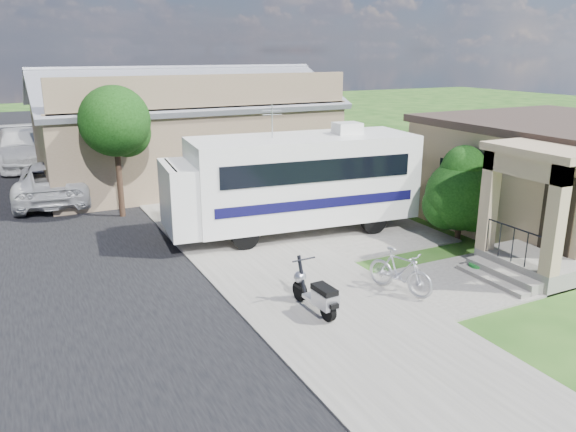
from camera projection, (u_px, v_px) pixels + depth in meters
name	position (u px, v px, depth m)	size (l,w,h in m)	color
ground	(352.00, 289.00, 13.84)	(120.00, 120.00, 0.00)	#183F11
street_slab	(7.00, 223.00, 19.17)	(9.00, 80.00, 0.02)	black
sidewalk_slab	(191.00, 200.00, 21.97)	(4.00, 80.00, 0.06)	#66625B
driveway_slab	(315.00, 230.00, 18.34)	(7.00, 6.00, 0.05)	#66625B
walk_slab	(472.00, 281.00, 14.28)	(4.00, 3.00, 0.05)	#66625B
house	(558.00, 174.00, 18.40)	(9.47, 7.80, 3.54)	tan
warehouse	(183.00, 136.00, 25.24)	(12.50, 8.40, 5.04)	#766249
street_tree_a	(118.00, 124.00, 19.08)	(2.44, 2.40, 4.58)	black
street_tree_b	(79.00, 99.00, 27.60)	(2.44, 2.40, 4.73)	black
street_tree_c	(61.00, 93.00, 35.39)	(2.44, 2.40, 4.42)	black
motorhome	(294.00, 180.00, 17.73)	(8.14, 3.29, 4.06)	white
shrub	(462.00, 191.00, 17.22)	(2.40, 2.30, 2.95)	black
scooter	(317.00, 294.00, 12.39)	(0.59, 1.69, 1.11)	black
bicycle	(400.00, 274.00, 13.43)	(0.50, 1.78, 1.07)	#AEAEB6
pickup_truck	(54.00, 181.00, 21.85)	(2.63, 5.70, 1.59)	beige
van	(22.00, 148.00, 28.35)	(2.60, 6.40, 1.86)	beige
garden_hose	(477.00, 268.00, 14.92)	(0.44, 0.44, 0.20)	#125B1C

